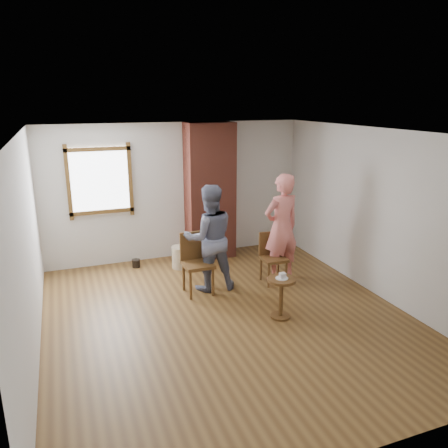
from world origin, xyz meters
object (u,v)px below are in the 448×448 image
Objects in this scene: dining_chair_left at (196,259)px; person_pink at (281,228)px; dining_chair_right at (272,255)px; side_table at (281,291)px; stoneware_crock at (180,257)px; man at (209,238)px.

dining_chair_left is 1.55m from person_pink.
dining_chair_right is 1.42× the size of side_table.
side_table is (0.86, -1.28, -0.14)m from dining_chair_left.
dining_chair_right is 0.48m from person_pink.
person_pink is at bearing -1.72° from dining_chair_left.
person_pink reaches higher than stoneware_crock.
dining_chair_left is 0.53× the size of person_pink.
dining_chair_right is 1.16m from man.
man is 0.94× the size of person_pink.
stoneware_crock is 2.51m from side_table.
person_pink is at bearing 62.83° from side_table.
person_pink is at bearing 18.03° from dining_chair_right.
stoneware_crock is 1.75m from dining_chair_right.
stoneware_crock is at bearing -73.71° from man.
side_table is 0.33× the size of person_pink.
dining_chair_left is 1.54m from side_table.
man reaches higher than dining_chair_left.
stoneware_crock is 0.42× the size of dining_chair_left.
stoneware_crock is 1.98m from person_pink.
dining_chair_right reaches higher than side_table.
dining_chair_left is 0.56× the size of man.
person_pink is (0.18, 0.05, 0.44)m from dining_chair_right.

